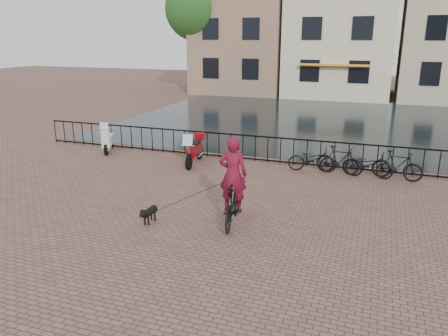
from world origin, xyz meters
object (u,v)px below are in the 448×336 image
(cyclist, at_px, (233,187))
(dog, at_px, (150,214))
(motorcycle, at_px, (194,147))
(scooter, at_px, (108,135))

(cyclist, bearing_deg, dog, 8.79)
(motorcycle, distance_m, scooter, 4.20)
(cyclist, distance_m, scooter, 9.03)
(motorcycle, bearing_deg, dog, -86.24)
(scooter, bearing_deg, motorcycle, -31.20)
(cyclist, bearing_deg, motorcycle, -64.97)
(cyclist, height_order, motorcycle, cyclist)
(cyclist, height_order, scooter, cyclist)
(cyclist, relative_size, dog, 3.74)
(dog, xyz_separation_m, motorcycle, (-1.06, 5.41, 0.44))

